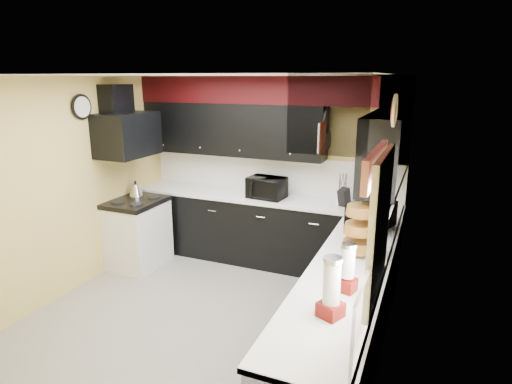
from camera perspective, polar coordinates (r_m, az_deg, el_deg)
ground at (r=4.85m, az=-6.09°, el=-15.83°), size 3.60×3.60×0.00m
wall_back at (r=5.93m, az=1.93°, el=3.04°), size 3.60×0.06×2.50m
wall_right at (r=3.84m, az=17.73°, el=-4.42°), size 0.06×3.60×2.50m
wall_left at (r=5.43m, az=-23.38°, el=0.68°), size 0.06×3.60×2.50m
ceiling at (r=4.17m, az=-7.07°, el=15.18°), size 3.60×3.60×0.06m
cab_back at (r=5.89m, az=0.82°, el=-5.16°), size 3.60×0.60×0.90m
cab_right at (r=3.94m, az=11.80°, el=-16.38°), size 0.60×3.00×0.90m
counter_back at (r=5.74m, az=0.83°, el=-0.76°), size 3.62×0.64×0.04m
counter_right at (r=3.72m, az=12.19°, el=-10.17°), size 0.64×3.02×0.04m
splash_back at (r=5.94m, az=1.89°, el=2.46°), size 3.60×0.02×0.50m
splash_right at (r=3.86m, az=17.51°, el=-5.25°), size 0.02×3.60×0.50m
upper_back at (r=5.88m, az=-3.25°, el=8.35°), size 2.60×0.35×0.70m
upper_right at (r=4.60m, az=17.18°, el=5.84°), size 0.35×1.80×0.70m
soffit_back at (r=5.64m, az=1.36°, el=13.44°), size 3.60×0.36×0.35m
soffit_right at (r=3.48m, az=15.86°, el=11.90°), size 0.36×3.24×0.35m
stove at (r=6.00m, az=-15.44°, el=-5.53°), size 0.60×0.75×0.86m
cooktop at (r=5.86m, az=-15.75°, el=-1.31°), size 0.62×0.77×0.06m
hood at (r=5.71m, az=-16.78°, el=7.35°), size 0.50×0.78×0.55m
hood_duct at (r=5.76m, az=-18.12°, el=11.51°), size 0.24×0.40×0.40m
window at (r=2.89m, az=16.18°, el=-4.36°), size 0.03×0.86×0.96m
valance at (r=2.80m, az=15.66°, el=3.52°), size 0.04×0.88×0.20m
pan_top at (r=5.34m, az=9.39°, el=9.67°), size 0.03×0.22×0.40m
pan_mid at (r=5.25m, az=8.93°, el=6.84°), size 0.03×0.28×0.46m
pan_low at (r=5.50m, az=9.58°, el=6.87°), size 0.03×0.24×0.42m
cut_board at (r=5.12m, az=8.74°, el=7.21°), size 0.03×0.26×0.35m
baskets at (r=3.94m, az=13.65°, el=-4.71°), size 0.27×0.27×0.50m
clock at (r=5.46m, az=-22.25°, el=10.46°), size 0.03×0.30×0.30m
deco_plate at (r=3.30m, az=18.00°, el=10.29°), size 0.03×0.24×0.24m
toaster_oven at (r=5.63m, az=1.40°, el=0.59°), size 0.51×0.44×0.28m
microwave at (r=4.67m, az=15.09°, el=-3.00°), size 0.50×0.59×0.28m
utensil_crock at (r=5.48m, az=11.40°, el=-0.73°), size 0.19×0.19×0.16m
knife_block at (r=5.38m, az=11.65°, el=-0.71°), size 0.14×0.17×0.22m
kettle at (r=6.04m, az=-15.74°, el=0.27°), size 0.20×0.20×0.16m
dispenser_a at (r=3.27m, az=12.14°, el=-10.16°), size 0.15×0.15×0.34m
dispenser_b at (r=2.91m, az=10.03°, el=-12.62°), size 0.19×0.19×0.40m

